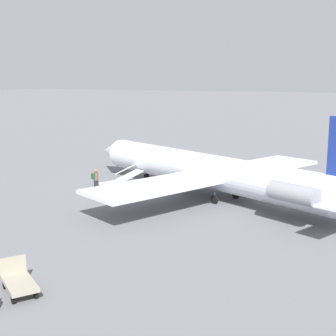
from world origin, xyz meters
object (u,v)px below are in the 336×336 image
object	(u,v)px
airplane_main	(213,172)
passenger	(96,178)
luggage_cart	(19,282)
boarding_stairs	(113,184)

from	to	relation	value
airplane_main	passenger	size ratio (longest dim) A/B	15.30
passenger	luggage_cart	bearing A→B (deg)	-132.22
passenger	boarding_stairs	bearing A→B (deg)	-3.58
passenger	airplane_main	bearing A→B (deg)	-54.17
airplane_main	luggage_cart	distance (m)	18.25
airplane_main	boarding_stairs	bearing A→B (deg)	27.29
boarding_stairs	luggage_cart	xyz separation A→B (m)	(-7.42, 17.22, 0.09)
airplane_main	passenger	xyz separation A→B (m)	(8.87, 2.40, -0.96)
airplane_main	boarding_stairs	size ratio (longest dim) A/B	6.47
boarding_stairs	airplane_main	bearing A→B (deg)	-62.71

